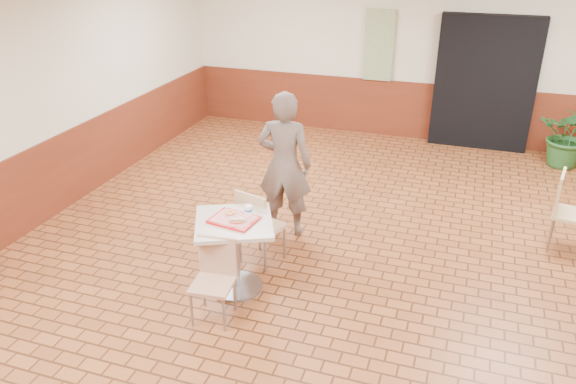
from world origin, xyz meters
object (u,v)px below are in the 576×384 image
(serving_tray, at_px, (234,220))
(chair_second_left, at_px, (567,207))
(chair_main_front, at_px, (215,275))
(ring_donut, at_px, (230,212))
(potted_plant, at_px, (570,136))
(chair_main_back, at_px, (258,224))
(main_table, at_px, (235,243))
(customer, at_px, (285,165))
(long_john_donut, at_px, (237,221))
(paper_cup, at_px, (248,210))

(serving_tray, distance_m, chair_second_left, 3.86)
(chair_main_front, xyz_separation_m, serving_tray, (0.01, 0.47, 0.36))
(ring_donut, xyz_separation_m, potted_plant, (3.68, 4.65, -0.34))
(chair_main_back, height_order, potted_plant, potted_plant)
(main_table, height_order, chair_main_front, chair_main_front)
(chair_main_front, xyz_separation_m, customer, (0.09, 1.79, 0.44))
(chair_main_front, distance_m, long_john_donut, 0.56)
(long_john_donut, xyz_separation_m, chair_second_left, (3.22, 2.07, -0.33))
(chair_main_front, height_order, potted_plant, potted_plant)
(customer, bearing_deg, long_john_donut, 83.91)
(ring_donut, bearing_deg, chair_main_back, 75.98)
(chair_main_front, relative_size, serving_tray, 1.84)
(chair_main_front, height_order, chair_main_back, chair_main_back)
(paper_cup, bearing_deg, chair_second_left, 30.61)
(chair_main_front, bearing_deg, chair_main_back, 81.88)
(chair_main_back, bearing_deg, serving_tray, 102.83)
(chair_main_front, distance_m, potted_plant, 6.33)
(customer, bearing_deg, chair_second_left, -173.55)
(paper_cup, bearing_deg, chair_main_back, 99.88)
(long_john_donut, xyz_separation_m, paper_cup, (0.04, 0.19, 0.03))
(potted_plant, bearing_deg, serving_tray, -127.33)
(paper_cup, bearing_deg, potted_plant, 52.80)
(main_table, xyz_separation_m, paper_cup, (0.11, 0.12, 0.34))
(customer, xyz_separation_m, long_john_donut, (-0.01, -1.39, -0.04))
(ring_donut, bearing_deg, main_table, -46.64)
(chair_main_back, distance_m, ring_donut, 0.57)
(serving_tray, relative_size, paper_cup, 4.40)
(long_john_donut, relative_size, chair_second_left, 0.17)
(chair_second_left, bearing_deg, long_john_donut, 133.59)
(customer, relative_size, ring_donut, 17.88)
(customer, relative_size, serving_tray, 4.04)
(chair_main_back, bearing_deg, potted_plant, -113.21)
(main_table, height_order, chair_second_left, chair_second_left)
(chair_main_front, bearing_deg, chair_second_left, 31.51)
(main_table, bearing_deg, paper_cup, 47.89)
(main_table, xyz_separation_m, customer, (0.08, 1.32, 0.35))
(ring_donut, relative_size, potted_plant, 0.10)
(chair_main_front, xyz_separation_m, chair_main_back, (0.05, 0.99, 0.05))
(paper_cup, distance_m, potted_plant, 5.79)
(chair_main_back, relative_size, potted_plant, 0.90)
(chair_main_back, xyz_separation_m, long_john_donut, (0.03, -0.60, 0.34))
(serving_tray, bearing_deg, ring_donut, 133.36)
(customer, distance_m, chair_second_left, 3.30)
(customer, relative_size, chair_second_left, 1.93)
(main_table, distance_m, chair_second_left, 3.85)
(serving_tray, relative_size, chair_second_left, 0.48)
(customer, height_order, ring_donut, customer)
(main_table, distance_m, potted_plant, 5.94)
(chair_main_back, xyz_separation_m, ring_donut, (-0.11, -0.45, 0.34))
(main_table, height_order, serving_tray, serving_tray)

